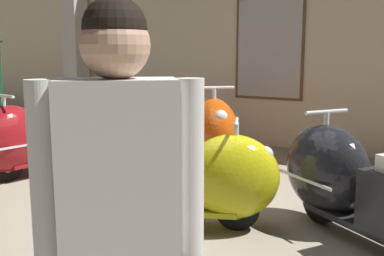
# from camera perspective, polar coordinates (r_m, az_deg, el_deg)

# --- Properties ---
(ground_plane) EXTENTS (60.00, 60.00, 0.00)m
(ground_plane) POSITION_cam_1_polar(r_m,az_deg,el_deg) (4.30, -5.04, -10.83)
(ground_plane) COLOR gray
(showroom_back_wall) EXTENTS (18.00, 0.63, 3.59)m
(showroom_back_wall) POSITION_cam_1_polar(r_m,az_deg,el_deg) (7.26, 11.14, 11.78)
(showroom_back_wall) COLOR beige
(showroom_back_wall) RESTS_ON ground
(scooter_0) EXTENTS (0.73, 1.73, 1.03)m
(scooter_0) POSITION_cam_1_polar(r_m,az_deg,el_deg) (5.78, -19.93, -1.23)
(scooter_0) COLOR black
(scooter_0) RESTS_ON ground
(scooter_1) EXTENTS (1.64, 1.65, 1.11)m
(scooter_1) POSITION_cam_1_polar(r_m,az_deg,el_deg) (5.68, 1.91, -0.47)
(scooter_1) COLOR black
(scooter_1) RESTS_ON ground
(scooter_2) EXTENTS (1.59, 1.05, 0.95)m
(scooter_2) POSITION_cam_1_polar(r_m,az_deg,el_deg) (3.83, 1.36, -6.58)
(scooter_2) COLOR black
(scooter_2) RESTS_ON ground
(scooter_3) EXTENTS (1.66, 1.29, 1.02)m
(scooter_3) POSITION_cam_1_polar(r_m,az_deg,el_deg) (3.88, 19.45, -6.43)
(scooter_3) COLOR black
(scooter_3) RESTS_ON ground
(visitor_1) EXTENTS (0.46, 0.42, 1.68)m
(visitor_1) POSITION_cam_1_polar(r_m,az_deg,el_deg) (1.54, -9.17, -10.68)
(visitor_1) COLOR black
(visitor_1) RESTS_ON ground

